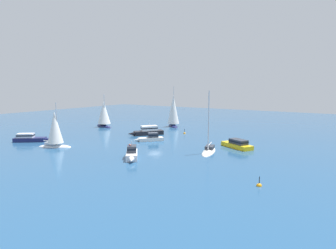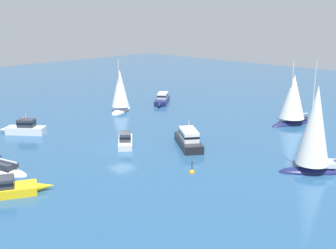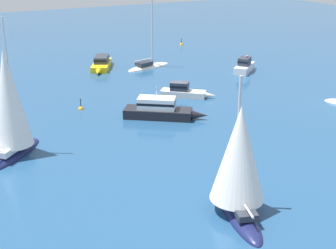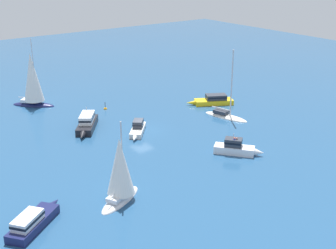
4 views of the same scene
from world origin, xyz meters
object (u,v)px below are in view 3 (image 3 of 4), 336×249
at_px(sailboat, 148,66).
at_px(sailboat_1, 239,165).
at_px(mooring_buoy, 181,45).
at_px(cabin_cruiser, 101,63).
at_px(sloop_1, 9,108).
at_px(cabin_cruiser_1, 184,91).
at_px(powerboat, 160,110).
at_px(channel_buoy, 81,109).
at_px(motor_cruiser, 245,66).

height_order(sailboat, sailboat_1, sailboat).
distance_m(sailboat_1, mooring_buoy, 52.11).
bearing_deg(cabin_cruiser, sloop_1, -6.61).
height_order(sailboat_1, cabin_cruiser_1, sailboat_1).
xyz_separation_m(cabin_cruiser, cabin_cruiser_1, (3.22, -16.22, -0.04)).
xyz_separation_m(sloop_1, mooring_buoy, (33.20, 31.67, -3.76)).
height_order(powerboat, channel_buoy, powerboat).
bearing_deg(motor_cruiser, cabin_cruiser_1, 166.07).
relative_size(motor_cruiser, channel_buoy, 3.86).
xyz_separation_m(motor_cruiser, mooring_buoy, (1.56, 19.16, -0.73)).
relative_size(sailboat, powerboat, 1.44).
height_order(motor_cruiser, channel_buoy, motor_cruiser).
bearing_deg(sailboat_1, sloop_1, 52.23).
height_order(sailboat, sloop_1, sloop_1).
bearing_deg(cabin_cruiser, sailboat_1, 19.59).
xyz_separation_m(sailboat_1, mooring_buoy, (22.98, 46.67, -3.10)).
xyz_separation_m(sloop_1, channel_buoy, (8.04, 8.01, -3.76)).
xyz_separation_m(cabin_cruiser, mooring_buoy, (17.28, 8.70, -0.63)).
height_order(sailboat, powerboat, sailboat).
bearing_deg(cabin_cruiser_1, powerboat, -97.26).
xyz_separation_m(sailboat, sailboat_1, (-11.32, -35.31, 2.89)).
xyz_separation_m(powerboat, channel_buoy, (-5.78, 5.97, -0.80)).
relative_size(sloop_1, cabin_cruiser_1, 2.13).
height_order(cabin_cruiser, mooring_buoy, cabin_cruiser).
distance_m(powerboat, sailboat_1, 17.56).
relative_size(cabin_cruiser_1, channel_buoy, 3.75).
relative_size(sloop_1, mooring_buoy, 8.12).
height_order(cabin_cruiser, motor_cruiser, motor_cruiser).
bearing_deg(mooring_buoy, sailboat, -135.73).
relative_size(powerboat, sailboat_1, 0.81).
bearing_deg(sloop_1, cabin_cruiser, 10.55).
bearing_deg(mooring_buoy, sailboat_1, -116.21).
relative_size(cabin_cruiser, sailboat, 0.69).
height_order(sailboat, mooring_buoy, sailboat).
bearing_deg(channel_buoy, cabin_cruiser_1, -6.47).
height_order(cabin_cruiser, sailboat_1, sailboat_1).
distance_m(motor_cruiser, mooring_buoy, 19.24).
height_order(sailboat, channel_buoy, sailboat).
relative_size(cabin_cruiser, sloop_1, 0.65).
xyz_separation_m(channel_buoy, mooring_buoy, (25.16, 23.66, -0.01)).
distance_m(sailboat_1, motor_cruiser, 34.94).
relative_size(sailboat, mooring_buoy, 7.64).
bearing_deg(cabin_cruiser_1, sailboat, 121.19).
xyz_separation_m(cabin_cruiser, channel_buoy, (-7.88, -14.96, -0.63)).
xyz_separation_m(motor_cruiser, channel_buoy, (-23.61, -4.49, -0.72)).
height_order(sailboat_1, channel_buoy, sailboat_1).
height_order(sailboat_1, mooring_buoy, sailboat_1).
height_order(motor_cruiser, cabin_cruiser_1, motor_cruiser).
bearing_deg(powerboat, mooring_buoy, 93.15).
relative_size(sloop_1, powerboat, 1.53).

